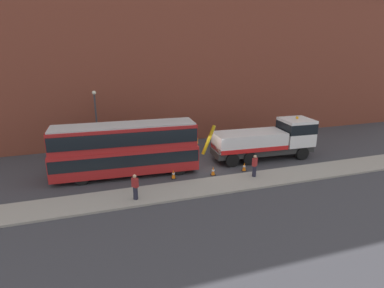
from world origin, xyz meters
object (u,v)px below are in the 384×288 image
Objects in this scene: pedestrian_bystander at (255,166)px; street_lamp at (96,117)px; traffic_cone_near_bus at (173,174)px; traffic_cone_midway at (213,171)px; pedestrian_onlooker at (135,187)px; traffic_cone_near_truck at (244,167)px; double_decker_bus at (125,148)px; recovery_tow_truck at (268,139)px.

street_lamp is at bearing 12.30° from pedestrian_bystander.
traffic_cone_near_bus is 9.94m from street_lamp.
pedestrian_bystander is 2.38× the size of traffic_cone_midway.
street_lamp reaches higher than traffic_cone_midway.
pedestrian_onlooker is 0.29× the size of street_lamp.
traffic_cone_near_bus is (3.29, 2.83, -0.64)m from pedestrian_onlooker.
pedestrian_onlooker is at bearing -164.28° from traffic_cone_near_truck.
pedestrian_bystander reaches higher than traffic_cone_near_truck.
double_decker_bus reaches higher than traffic_cone_near_truck.
double_decker_bus is 6.51× the size of pedestrian_onlooker.
recovery_tow_truck reaches higher than traffic_cone_midway.
traffic_cone_near_bus is (-9.11, -1.82, -1.42)m from recovery_tow_truck.
street_lamp is at bearing 63.38° from pedestrian_onlooker.
traffic_cone_near_truck is (2.71, 0.06, 0.00)m from traffic_cone_midway.
pedestrian_bystander is (9.09, -3.70, -1.25)m from double_decker_bus.
street_lamp is at bearing 134.41° from traffic_cone_midway.
traffic_cone_near_truck is (5.81, -0.27, 0.00)m from traffic_cone_near_bus.
traffic_cone_midway is at bearing -6.08° from traffic_cone_near_bus.
pedestrian_bystander is at bearing -29.01° from traffic_cone_midway.
traffic_cone_midway is at bearing -178.70° from traffic_cone_near_truck.
pedestrian_bystander is at bearing -19.15° from double_decker_bus.
pedestrian_onlooker is at bearing -87.42° from double_decker_bus.
double_decker_bus is 15.47× the size of traffic_cone_near_truck.
traffic_cone_near_bus is at bearing 4.86° from pedestrian_onlooker.
double_decker_bus reaches higher than traffic_cone_midway.
double_decker_bus is at bearing 161.08° from traffic_cone_midway.
recovery_tow_truck is at bearing 11.31° from traffic_cone_near_bus.
recovery_tow_truck is 9.40m from traffic_cone_near_bus.
pedestrian_onlooker is 11.23m from street_lamp.
traffic_cone_midway is (-6.02, -2.15, -1.42)m from recovery_tow_truck.
street_lamp is at bearing 122.30° from traffic_cone_near_bus.
traffic_cone_near_bus is at bearing -57.70° from street_lamp.
double_decker_bus is (-12.37, 0.02, 0.47)m from recovery_tow_truck.
double_decker_bus is 15.47× the size of traffic_cone_near_bus.
double_decker_bus reaches higher than pedestrian_onlooker.
street_lamp is (-5.04, 7.98, 3.13)m from traffic_cone_near_bus.
recovery_tow_truck is 12.38m from double_decker_bus.
double_decker_bus is 6.50m from street_lamp.
traffic_cone_near_truck is at bearing -20.11° from pedestrian_onlooker.
street_lamp reaches higher than pedestrian_onlooker.
double_decker_bus reaches higher than traffic_cone_near_bus.
recovery_tow_truck is 5.97× the size of pedestrian_bystander.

